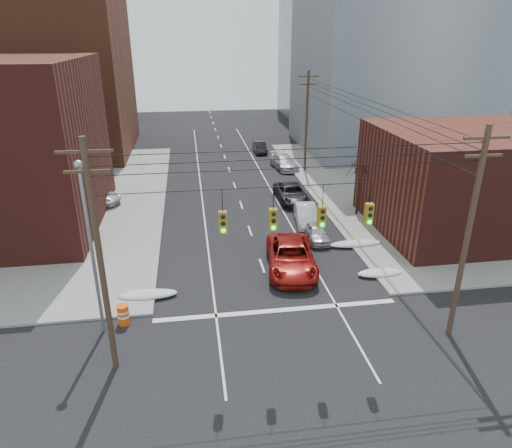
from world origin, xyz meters
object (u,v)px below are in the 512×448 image
object	(u,v)px
lot_car_a	(48,218)
construction_barrel	(123,314)
parked_car_e	(284,163)
parked_car_f	(260,147)
parked_car_a	(317,232)
lot_car_d	(36,203)
parked_car_c	(291,193)
parked_car_d	(284,162)
lot_car_c	(50,211)
red_pickup	(291,257)
lot_car_b	(93,196)
parked_car_b	(306,215)

from	to	relation	value
lot_car_a	construction_barrel	world-z (taller)	lot_car_a
parked_car_e	parked_car_f	xyz separation A→B (m)	(-1.60, 8.29, -0.05)
parked_car_a	lot_car_d	bearing A→B (deg)	160.38
parked_car_a	lot_car_d	distance (m)	24.72
lot_car_a	parked_car_e	bearing A→B (deg)	-44.31
parked_car_c	parked_car_d	bearing A→B (deg)	80.84
parked_car_a	lot_car_c	xyz separation A→B (m)	(-21.06, 6.86, 0.29)
red_pickup	parked_car_f	distance (m)	32.44
parked_car_c	lot_car_c	xyz separation A→B (m)	(-21.06, -2.01, 0.14)
lot_car_b	parked_car_b	bearing A→B (deg)	-86.67
red_pickup	parked_car_f	xyz separation A→B (m)	(2.96, 32.31, -0.23)
lot_car_a	parked_car_d	bearing A→B (deg)	-43.95
lot_car_b	construction_barrel	distance (m)	20.08
red_pickup	lot_car_d	bearing A→B (deg)	152.85
parked_car_b	parked_car_f	xyz separation A→B (m)	(0.00, 24.66, -0.07)
parked_car_a	lot_car_a	bearing A→B (deg)	168.45
parked_car_e	lot_car_c	world-z (taller)	lot_car_c
parked_car_a	parked_car_f	xyz separation A→B (m)	(0.00, 28.01, 0.06)
lot_car_b	lot_car_a	bearing A→B (deg)	178.09
lot_car_c	construction_barrel	distance (m)	17.69
parked_car_b	parked_car_f	distance (m)	24.66
parked_car_f	parked_car_b	bearing A→B (deg)	-89.78
lot_car_a	parked_car_b	bearing A→B (deg)	-82.45
red_pickup	construction_barrel	distance (m)	11.37
parked_car_a	lot_car_a	xyz separation A→B (m)	(-20.79, 5.29, 0.26)
parked_car_f	construction_barrel	distance (m)	39.35
parked_car_b	parked_car_f	size ratio (longest dim) A/B	1.10
lot_car_c	parked_car_f	bearing A→B (deg)	-55.73
parked_car_f	lot_car_c	bearing A→B (deg)	-134.66
parked_car_f	lot_car_c	xyz separation A→B (m)	(-21.06, -21.15, 0.23)
parked_car_e	lot_car_d	bearing A→B (deg)	-163.65
parked_car_a	red_pickup	bearing A→B (deg)	-121.88
parked_car_d	parked_car_f	distance (m)	8.24
parked_car_f	lot_car_c	distance (m)	29.85
red_pickup	lot_car_a	distance (m)	20.24
lot_car_b	lot_car_d	distance (m)	4.76
lot_car_c	lot_car_d	distance (m)	3.11
lot_car_b	lot_car_c	size ratio (longest dim) A/B	0.98
lot_car_a	red_pickup	bearing A→B (deg)	-105.39
parked_car_a	lot_car_c	distance (m)	22.15
parked_car_b	lot_car_c	world-z (taller)	lot_car_c
parked_car_b	parked_car_d	world-z (taller)	parked_car_d
parked_car_b	red_pickup	bearing A→B (deg)	-104.07
parked_car_b	lot_car_d	distance (m)	23.65
red_pickup	lot_car_c	xyz separation A→B (m)	(-18.10, 11.16, -0.00)
parked_car_e	parked_car_f	bearing A→B (deg)	94.40
lot_car_a	lot_car_d	distance (m)	4.60
lot_car_a	lot_car_c	size ratio (longest dim) A/B	0.85
red_pickup	parked_car_a	xyz separation A→B (m)	(2.96, 4.29, -0.29)
parked_car_e	construction_barrel	size ratio (longest dim) A/B	3.90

